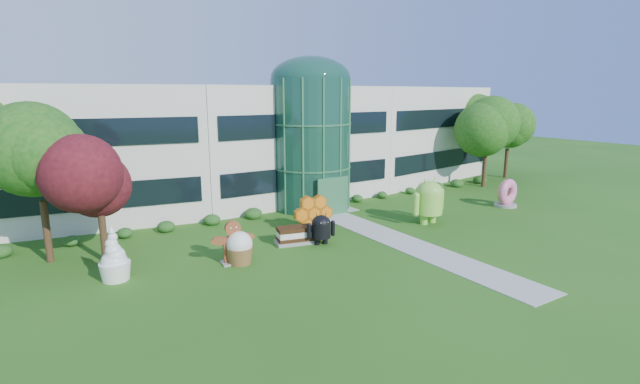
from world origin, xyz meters
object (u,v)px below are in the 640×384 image
android_green (429,199)px  donut (506,192)px  android_black (321,227)px  gingerbread (233,242)px

android_green → donut: android_green is taller
donut → android_black: bearing=175.9°
donut → gingerbread: size_ratio=0.88×
android_black → gingerbread: size_ratio=0.82×
android_black → donut: donut is taller
donut → gingerbread: bearing=176.2°
android_green → gingerbread: android_green is taller
gingerbread → donut: bearing=7.9°
android_green → android_black: android_green is taller
android_green → android_black: bearing=174.8°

